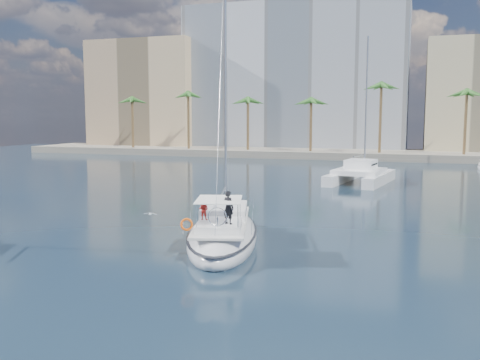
% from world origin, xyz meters
% --- Properties ---
extents(ground, '(160.00, 160.00, 0.00)m').
position_xyz_m(ground, '(0.00, 0.00, 0.00)').
color(ground, black).
rests_on(ground, ground).
extents(quay, '(120.00, 14.00, 1.20)m').
position_xyz_m(quay, '(0.00, 61.00, 0.60)').
color(quay, gray).
rests_on(quay, ground).
extents(building_modern, '(42.00, 16.00, 28.00)m').
position_xyz_m(building_modern, '(-12.00, 73.00, 14.00)').
color(building_modern, silver).
rests_on(building_modern, ground).
extents(building_tan_left, '(22.00, 14.00, 22.00)m').
position_xyz_m(building_tan_left, '(-42.00, 69.00, 11.00)').
color(building_tan_left, tan).
rests_on(building_tan_left, ground).
extents(palm_left, '(3.60, 3.60, 12.30)m').
position_xyz_m(palm_left, '(-34.00, 57.00, 10.28)').
color(palm_left, brown).
rests_on(palm_left, ground).
extents(palm_centre, '(3.60, 3.60, 12.30)m').
position_xyz_m(palm_centre, '(0.00, 57.00, 10.28)').
color(palm_centre, brown).
rests_on(palm_centre, ground).
extents(main_sloop, '(6.99, 12.68, 17.95)m').
position_xyz_m(main_sloop, '(0.34, -3.62, 0.54)').
color(main_sloop, silver).
rests_on(main_sloop, ground).
extents(catamaran, '(6.84, 11.21, 15.53)m').
position_xyz_m(catamaran, '(5.08, 26.21, 1.11)').
color(catamaran, silver).
rests_on(catamaran, ground).
extents(seagull, '(0.96, 0.41, 0.18)m').
position_xyz_m(seagull, '(-6.03, -0.17, 0.69)').
color(seagull, silver).
rests_on(seagull, ground).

